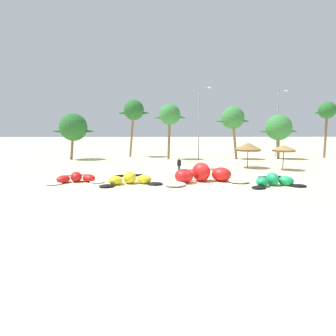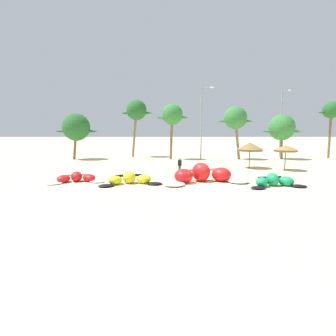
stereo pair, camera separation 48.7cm
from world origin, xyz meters
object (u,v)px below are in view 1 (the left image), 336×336
object	(u,v)px
kite_left_of_center	(203,175)
palm_left	(134,111)
palm_left_of_gap	(170,115)
palm_right_of_gap	(327,111)
lamppost_west	(200,119)
kite_left	(130,180)
kite_center	(274,181)
beach_umbrella_middle	(284,148)
person_near_kites	(179,166)
palm_center_left	(233,118)
kite_far_left	(76,178)
beach_umbrella_near_van	(248,147)
palm_center_right	(279,128)
palm_leftmost	(73,127)
lamppost_west_center	(278,120)

from	to	relation	value
kite_left_of_center	palm_left	xyz separation A→B (m)	(-7.53, 22.22, 6.49)
palm_left	palm_left_of_gap	bearing A→B (deg)	-35.79
palm_right_of_gap	lamppost_west	bearing A→B (deg)	-176.99
palm_left	kite_left	bearing A→B (deg)	-85.98
kite_center	beach_umbrella_middle	size ratio (longest dim) A/B	1.74
kite_center	person_near_kites	distance (m)	9.06
kite_center	palm_center_left	xyz separation A→B (m)	(1.63, 20.05, 5.44)
palm_right_of_gap	palm_center_left	bearing A→B (deg)	-173.63
kite_far_left	person_near_kites	size ratio (longest dim) A/B	2.87
beach_umbrella_near_van	palm_center_right	world-z (taller)	palm_center_right
kite_left	palm_center_right	world-z (taller)	palm_center_right
kite_left_of_center	kite_left	bearing A→B (deg)	-172.91
person_near_kites	palm_leftmost	world-z (taller)	palm_leftmost
beach_umbrella_near_van	lamppost_west	world-z (taller)	lamppost_west
beach_umbrella_near_van	palm_center_right	size ratio (longest dim) A/B	0.46
palm_leftmost	lamppost_west	world-z (taller)	lamppost_west
kite_far_left	palm_left	size ratio (longest dim) A/B	0.53
palm_left_of_gap	lamppost_west	bearing A→B (deg)	6.79
palm_right_of_gap	palm_left	bearing A→B (deg)	175.26
beach_umbrella_near_van	palm_left_of_gap	size ratio (longest dim) A/B	0.37
beach_umbrella_near_van	lamppost_west_center	bearing A→B (deg)	56.97
palm_left_of_gap	palm_center_left	distance (m)	8.96
beach_umbrella_near_van	lamppost_west_center	distance (m)	15.91
kite_far_left	palm_center_left	distance (m)	25.56
kite_left	kite_left_of_center	bearing A→B (deg)	7.09
kite_far_left	kite_left	distance (m)	4.59
kite_left	palm_left_of_gap	xyz separation A→B (m)	(3.81, 19.05, 5.89)
kite_left	palm_right_of_gap	size ratio (longest dim) A/B	0.61
palm_right_of_gap	person_near_kites	bearing A→B (deg)	-145.48
kite_left	palm_leftmost	xyz separation A→B (m)	(-9.81, 19.08, 4.18)
beach_umbrella_middle	palm_center_right	size ratio (longest dim) A/B	0.42
lamppost_west_center	beach_umbrella_middle	bearing A→B (deg)	-109.36
kite_far_left	lamppost_west_center	size ratio (longest dim) A/B	0.45
lamppost_west	kite_left	bearing A→B (deg)	-112.61
kite_far_left	palm_center_left	world-z (taller)	palm_center_left
palm_leftmost	person_near_kites	bearing A→B (deg)	-45.66
kite_far_left	palm_center_right	xyz separation A→B (m)	(23.94, 18.11, 4.18)
kite_left	person_near_kites	world-z (taller)	person_near_kites
kite_left	palm_leftmost	size ratio (longest dim) A/B	0.78
palm_center_left	lamppost_west_center	bearing A→B (deg)	23.94
palm_center_right	person_near_kites	bearing A→B (deg)	-136.81
lamppost_west	palm_center_right	bearing A→B (deg)	-2.75
kite_left	beach_umbrella_middle	world-z (taller)	beach_umbrella_middle
beach_umbrella_near_van	palm_center_left	world-z (taller)	palm_center_left
palm_left	palm_right_of_gap	xyz separation A→B (m)	(28.85, -2.39, -0.20)
kite_left_of_center	lamppost_west_center	size ratio (longest dim) A/B	0.71
lamppost_west	lamppost_west_center	world-z (taller)	lamppost_west
beach_umbrella_near_van	person_near_kites	distance (m)	9.40
kite_left	lamppost_west	xyz separation A→B (m)	(8.14, 19.56, 5.33)
lamppost_west	kite_center	bearing A→B (deg)	-81.77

